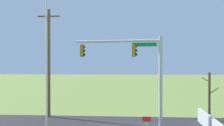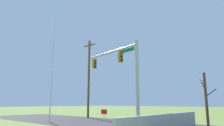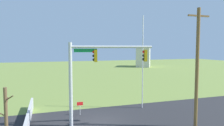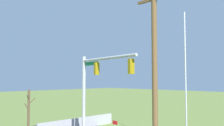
# 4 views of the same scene
# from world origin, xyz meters

# --- Properties ---
(road_surface) EXTENTS (28.00, 8.00, 0.01)m
(road_surface) POSITION_xyz_m (-4.00, 0.00, 0.01)
(road_surface) COLOR #232326
(road_surface) RESTS_ON ground_plane
(signal_mast) EXTENTS (6.59, 1.34, 6.62)m
(signal_mast) POSITION_xyz_m (0.55, 0.51, 4.61)
(signal_mast) COLOR #B2B5BA
(signal_mast) RESTS_ON ground_plane
(flagpole) EXTENTS (0.10, 0.10, 9.45)m
(flagpole) POSITION_xyz_m (-5.34, -2.56, 4.73)
(flagpole) COLOR silver
(flagpole) RESTS_ON ground_plane
(utility_pole) EXTENTS (1.90, 0.26, 9.20)m
(utility_pole) POSITION_xyz_m (-6.95, 3.41, 4.77)
(utility_pole) COLOR brown
(utility_pole) RESTS_ON ground_plane
(bare_tree) EXTENTS (1.27, 1.02, 3.87)m
(bare_tree) POSITION_xyz_m (6.37, 2.92, 2.00)
(bare_tree) COLOR brown
(bare_tree) RESTS_ON ground_plane
(open_sign) EXTENTS (0.56, 0.04, 1.22)m
(open_sign) POSITION_xyz_m (1.15, -2.31, 0.91)
(open_sign) COLOR silver
(open_sign) RESTS_ON ground_plane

